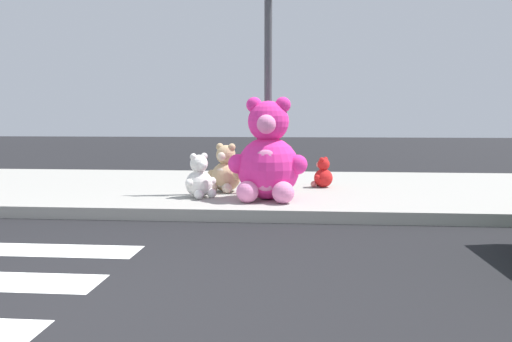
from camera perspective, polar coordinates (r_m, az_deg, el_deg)
The scene contains 8 objects.
ground_plane at distance 3.40m, azimuth -21.52°, elevation -15.55°, with size 60.00×60.00×0.00m, color black.
sidewalk at distance 8.23m, azimuth -5.28°, elevation -2.08°, with size 28.00×4.40×0.15m, color #9E9B93.
sign_pole at distance 7.26m, azimuth 1.37°, elevation 10.89°, with size 0.56×0.11×3.20m.
plush_pink_large at distance 6.67m, azimuth 1.35°, elevation 1.37°, with size 1.04×0.92×1.35m.
plush_lime at distance 7.88m, azimuth 1.38°, elevation -0.48°, with size 0.34×0.35×0.47m.
plush_red at distance 7.96m, azimuth 7.49°, elevation -0.46°, with size 0.34×0.33×0.47m.
plush_tan at distance 7.43m, azimuth -3.48°, elevation -0.15°, with size 0.52×0.51×0.71m.
plush_white at distance 6.91m, azimuth -6.33°, elevation -0.99°, with size 0.43×0.43×0.60m.
Camera 1 is at (1.45, -2.82, 1.22)m, focal length 35.58 mm.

